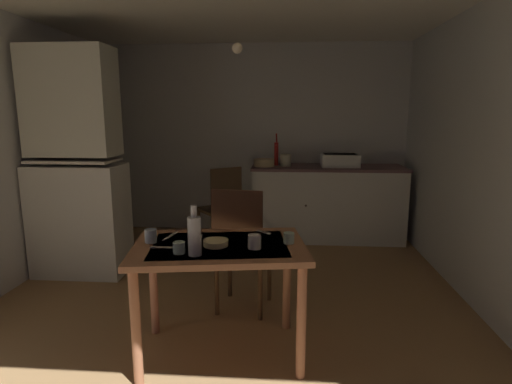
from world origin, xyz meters
The scene contains 23 objects.
ground_plane centered at (0.00, 0.00, 0.00)m, with size 5.18×5.18×0.00m, color #937049.
wall_back centered at (0.00, 2.14, 1.19)m, with size 3.99×0.10×2.39m, color silver.
wall_right centered at (2.00, 0.00, 1.19)m, with size 0.10×4.28×2.39m, color silver.
hutch_cabinet centered at (-1.50, 0.47, 0.99)m, with size 0.84×0.45×2.12m.
counter_cabinet centered at (0.95, 1.77, 0.45)m, with size 1.83×0.64×0.90m.
sink_basin centered at (1.09, 1.77, 0.98)m, with size 0.44×0.34×0.15m.
hand_pump centered at (0.33, 1.82, 1.07)m, with size 0.05×0.27×0.39m.
mixing_bowl_counter centered at (0.18, 1.72, 0.94)m, with size 0.25×0.25×0.09m, color beige.
stoneware_crock centered at (0.44, 1.77, 0.97)m, with size 0.13×0.13×0.14m, color beige.
dining_table centered at (0.05, -0.79, 0.63)m, with size 1.14×0.84×0.73m.
chair_far_side centered at (0.12, -0.22, 0.51)m, with size 0.46×0.46×0.99m.
chair_by_counter centered at (-0.27, 1.26, 0.50)m, with size 0.56×0.56×0.95m.
serving_bowl_wide centered at (0.03, -0.81, 0.75)m, with size 0.15×0.15×0.03m, color beige.
mug_tall centered at (-0.16, -0.97, 0.77)m, with size 0.07×0.07×0.07m, color #ADD1C1.
mug_dark centered at (0.47, -0.74, 0.77)m, with size 0.07×0.07×0.07m, color #ADD1C1.
teacup_mint centered at (0.27, -0.85, 0.78)m, with size 0.08×0.08×0.08m, color white.
teacup_cream centered at (-0.39, -0.78, 0.78)m, with size 0.07×0.07×0.08m, color #9EB2C6.
glass_bottle centered at (-0.06, -0.99, 0.85)m, with size 0.08×0.08×0.29m.
table_knife centered at (-0.30, -0.65, 0.74)m, with size 0.20×0.02×0.01m, color silver.
teaspoon_near_bowl centered at (0.30, -0.52, 0.74)m, with size 0.12×0.02×0.01m, color beige.
teaspoon_by_cup centered at (-0.29, -0.88, 0.74)m, with size 0.14×0.02×0.01m, color beige.
serving_spoon centered at (-0.10, -0.68, 0.74)m, with size 0.13×0.02×0.01m, color beige.
pendant_bulb centered at (0.07, 0.00, 2.01)m, with size 0.08×0.08×0.08m, color #F9EFCC.
Camera 1 is at (0.45, -3.19, 1.53)m, focal length 28.75 mm.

